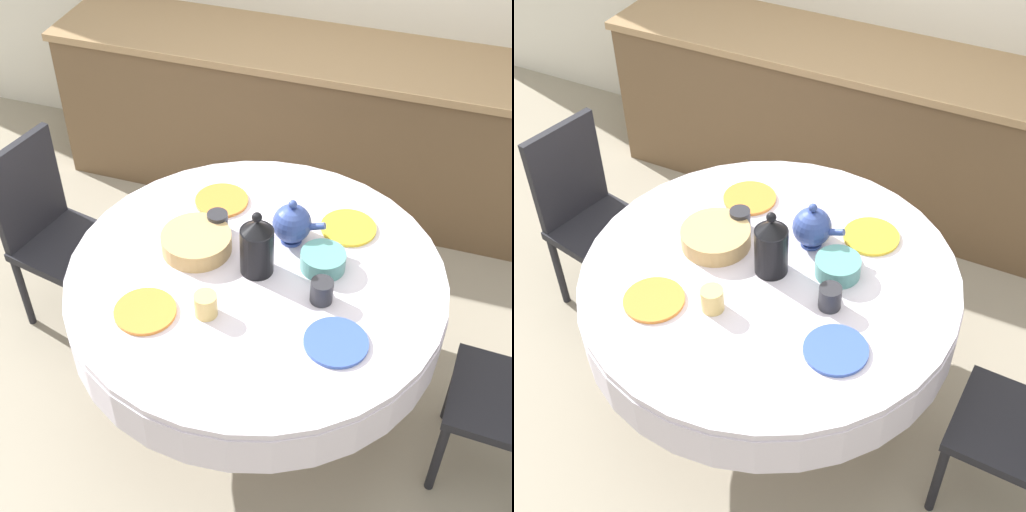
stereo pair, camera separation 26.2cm
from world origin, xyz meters
The scene contains 16 objects.
ground_plane centered at (0.00, 0.00, 0.00)m, with size 12.00×12.00×0.00m, color #9E937F.
kitchen_counter centered at (0.00, 1.54, 0.45)m, with size 3.24×0.64×0.90m.
dining_table centered at (0.00, 0.00, 0.63)m, with size 1.44×1.44×0.75m.
chair_right centered at (-1.04, 0.21, 0.52)m, with size 0.47×0.47×0.94m.
plate_near_left centered at (-0.31, -0.32, 0.76)m, with size 0.22×0.22×0.01m, color orange.
cup_near_left centered at (-0.10, -0.26, 0.80)m, with size 0.08×0.08×0.09m, color #DBB766.
plate_near_right centered at (0.37, -0.25, 0.76)m, with size 0.22×0.22×0.01m, color #3856AD.
cup_near_right centered at (0.27, -0.06, 0.80)m, with size 0.08×0.08×0.09m, color #28282D.
plate_far_left centered at (-0.27, 0.35, 0.76)m, with size 0.22×0.22×0.01m, color orange.
cup_far_left centered at (-0.22, 0.17, 0.80)m, with size 0.08×0.08×0.09m, color #28282D.
plate_far_right centered at (0.27, 0.35, 0.76)m, with size 0.22×0.22×0.01m, color yellow.
cup_far_right centered at (0.08, 0.26, 0.80)m, with size 0.08×0.08×0.09m, color white.
coffee_carafe centered at (0.00, 0.01, 0.87)m, with size 0.13×0.13×0.28m.
teapot centered at (0.08, 0.21, 0.84)m, with size 0.21×0.15×0.20m.
bread_basket centered at (-0.26, 0.05, 0.79)m, with size 0.27×0.27×0.07m, color tan.
fruit_bowl centered at (0.23, 0.10, 0.79)m, with size 0.17×0.17×0.07m, color #569993.
Camera 1 is at (0.61, -1.82, 2.62)m, focal length 50.00 mm.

